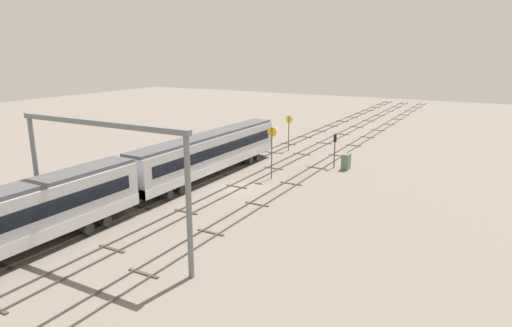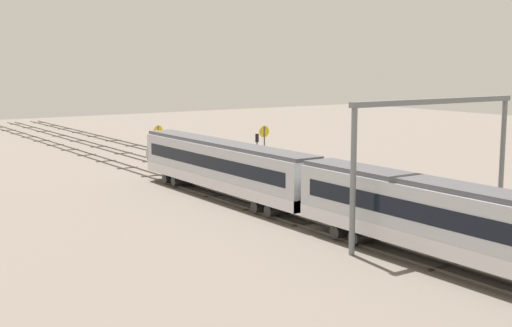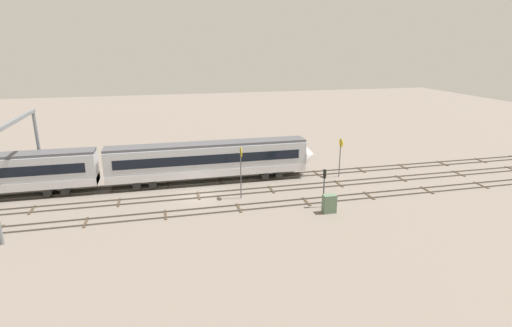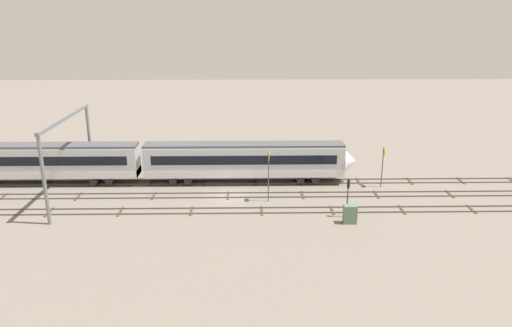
{
  "view_description": "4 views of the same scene",
  "coord_description": "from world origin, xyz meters",
  "px_view_note": "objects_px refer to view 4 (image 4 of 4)",
  "views": [
    {
      "loc": [
        -37.16,
        -23.02,
        13.72
      ],
      "look_at": [
        3.21,
        -0.51,
        1.87
      ],
      "focal_mm": 30.88,
      "sensor_mm": 36.0,
      "label": 1
    },
    {
      "loc": [
        -47.19,
        34.25,
        11.63
      ],
      "look_at": [
        3.02,
        0.22,
        2.55
      ],
      "focal_mm": 47.35,
      "sensor_mm": 36.0,
      "label": 2
    },
    {
      "loc": [
        -3.64,
        -42.33,
        16.32
      ],
      "look_at": [
        7.06,
        1.73,
        2.81
      ],
      "focal_mm": 28.19,
      "sensor_mm": 36.0,
      "label": 3
    },
    {
      "loc": [
        2.24,
        -52.03,
        20.24
      ],
      "look_at": [
        3.21,
        1.69,
        3.31
      ],
      "focal_mm": 34.27,
      "sensor_mm": 36.0,
      "label": 4
    }
  ],
  "objects_px": {
    "speed_sign_mid_trackside": "(383,160)",
    "relay_cabinet": "(350,214)",
    "overhead_gantry": "(68,140)",
    "speed_sign_near_foreground": "(269,168)",
    "signal_light_trackside_departure": "(348,192)"
  },
  "relations": [
    {
      "from": "relay_cabinet",
      "to": "speed_sign_near_foreground",
      "type": "bearing_deg",
      "value": 142.8
    },
    {
      "from": "speed_sign_mid_trackside",
      "to": "relay_cabinet",
      "type": "xyz_separation_m",
      "value": [
        -5.85,
        -10.26,
        -2.43
      ]
    },
    {
      "from": "overhead_gantry",
      "to": "speed_sign_near_foreground",
      "type": "bearing_deg",
      "value": -4.03
    },
    {
      "from": "overhead_gantry",
      "to": "signal_light_trackside_departure",
      "type": "xyz_separation_m",
      "value": [
        29.71,
        -6.02,
        -4.0
      ]
    },
    {
      "from": "overhead_gantry",
      "to": "relay_cabinet",
      "type": "distance_m",
      "value": 31.19
    },
    {
      "from": "speed_sign_mid_trackside",
      "to": "signal_light_trackside_departure",
      "type": "xyz_separation_m",
      "value": [
        -5.86,
        -8.8,
        -0.67
      ]
    },
    {
      "from": "overhead_gantry",
      "to": "speed_sign_near_foreground",
      "type": "height_order",
      "value": "overhead_gantry"
    },
    {
      "from": "overhead_gantry",
      "to": "relay_cabinet",
      "type": "bearing_deg",
      "value": -14.12
    },
    {
      "from": "overhead_gantry",
      "to": "speed_sign_mid_trackside",
      "type": "height_order",
      "value": "overhead_gantry"
    },
    {
      "from": "speed_sign_mid_trackside",
      "to": "signal_light_trackside_departure",
      "type": "height_order",
      "value": "speed_sign_mid_trackside"
    },
    {
      "from": "speed_sign_mid_trackside",
      "to": "relay_cabinet",
      "type": "bearing_deg",
      "value": -119.67
    },
    {
      "from": "overhead_gantry",
      "to": "speed_sign_mid_trackside",
      "type": "distance_m",
      "value": 35.84
    },
    {
      "from": "speed_sign_near_foreground",
      "to": "speed_sign_mid_trackside",
      "type": "relative_size",
      "value": 1.16
    },
    {
      "from": "speed_sign_mid_trackside",
      "to": "signal_light_trackside_departure",
      "type": "bearing_deg",
      "value": -123.66
    },
    {
      "from": "speed_sign_near_foreground",
      "to": "signal_light_trackside_departure",
      "type": "bearing_deg",
      "value": -29.82
    }
  ]
}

